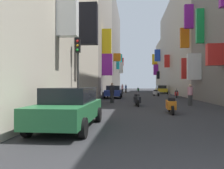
{
  "coord_description": "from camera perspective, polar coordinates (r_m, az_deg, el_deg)",
  "views": [
    {
      "loc": [
        -1.52,
        -2.66,
        1.52
      ],
      "look_at": [
        -4.88,
        33.74,
        1.63
      ],
      "focal_mm": 35.6,
      "sensor_mm": 36.0,
      "label": 1
    }
  ],
  "objects": [
    {
      "name": "scooter_orange",
      "position": [
        12.46,
        14.89,
        -5.05
      ],
      "size": [
        0.5,
        1.99,
        1.13
      ],
      "color": "orange",
      "rests_on": "ground"
    },
    {
      "name": "pedestrian_near_left",
      "position": [
        17.59,
        19.45,
        -2.52
      ],
      "size": [
        0.54,
        0.54,
        1.61
      ],
      "color": "#333333",
      "rests_on": "ground"
    },
    {
      "name": "traffic_light_near_corner",
      "position": [
        12.87,
        -8.76,
        5.66
      ],
      "size": [
        0.26,
        0.34,
        4.14
      ],
      "color": "#2D2D2D",
      "rests_on": "ground"
    },
    {
      "name": "pedestrian_near_right",
      "position": [
        38.72,
        2.67,
        -1.17
      ],
      "size": [
        0.54,
        0.54,
        1.7
      ],
      "color": "#2A2A2A",
      "rests_on": "ground"
    },
    {
      "name": "pedestrian_crossing",
      "position": [
        44.66,
        3.58,
        -1.06
      ],
      "size": [
        0.54,
        0.54,
        1.66
      ],
      "color": "black",
      "rests_on": "ground"
    },
    {
      "name": "building_left_mid_a",
      "position": [
        31.96,
        -6.93,
        16.75
      ],
      "size": [
        7.19,
        15.07,
        21.67
      ],
      "color": "gray",
      "rests_on": "ground"
    },
    {
      "name": "pedestrian_mid_street",
      "position": [
        19.03,
        0.01,
        -2.15
      ],
      "size": [
        0.49,
        0.49,
        1.73
      ],
      "color": "#272727",
      "rests_on": "ground"
    },
    {
      "name": "building_right_mid_c",
      "position": [
        58.55,
        14.63,
        4.37
      ],
      "size": [
        7.3,
        10.13,
        12.27
      ],
      "color": "#BCB29E",
      "rests_on": "ground"
    },
    {
      "name": "building_right_mid_b",
      "position": [
        40.62,
        19.01,
        9.32
      ],
      "size": [
        7.02,
        27.22,
        16.42
      ],
      "color": "#B2A899",
      "rests_on": "ground"
    },
    {
      "name": "parked_car_green",
      "position": [
        8.08,
        -10.85,
        -5.64
      ],
      "size": [
        1.85,
        4.33,
        1.43
      ],
      "color": "#236638",
      "rests_on": "ground"
    },
    {
      "name": "scooter_silver",
      "position": [
        31.24,
        11.23,
        -2.11
      ],
      "size": [
        0.78,
        1.84,
        1.13
      ],
      "color": "#ADADB2",
      "rests_on": "ground"
    },
    {
      "name": "building_left_mid_b",
      "position": [
        51.16,
        -2.09,
        9.26
      ],
      "size": [
        7.32,
        25.22,
        19.8
      ],
      "color": "slate",
      "rests_on": "ground"
    },
    {
      "name": "parked_car_yellow",
      "position": [
        41.1,
        12.54,
        -1.21
      ],
      "size": [
        1.87,
        4.16,
        1.47
      ],
      "color": "gold",
      "rests_on": "ground"
    },
    {
      "name": "scooter_green",
      "position": [
        51.62,
        6.7,
        -1.34
      ],
      "size": [
        0.53,
        1.89,
        1.13
      ],
      "color": "#287F3D",
      "rests_on": "ground"
    },
    {
      "name": "parked_car_blue",
      "position": [
        26.34,
        0.39,
        -1.8
      ],
      "size": [
        1.94,
        4.22,
        1.47
      ],
      "color": "navy",
      "rests_on": "ground"
    },
    {
      "name": "scooter_black",
      "position": [
        16.48,
        6.48,
        -3.86
      ],
      "size": [
        0.53,
        1.83,
        1.13
      ],
      "color": "black",
      "rests_on": "ground"
    },
    {
      "name": "scooter_red",
      "position": [
        28.49,
        16.24,
        -2.29
      ],
      "size": [
        0.62,
        1.81,
        1.13
      ],
      "color": "red",
      "rests_on": "ground"
    },
    {
      "name": "ground_plane",
      "position": [
        32.73,
        7.95,
        -2.83
      ],
      "size": [
        140.0,
        140.0,
        0.0
      ],
      "primitive_type": "plane",
      "color": "#2D2D30"
    }
  ]
}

